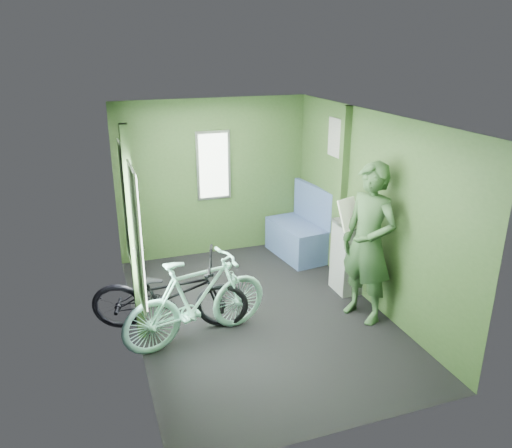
{
  "coord_description": "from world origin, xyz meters",
  "views": [
    {
      "loc": [
        -1.72,
        -4.87,
        3.02
      ],
      "look_at": [
        0.0,
        0.1,
        1.1
      ],
      "focal_mm": 35.0,
      "sensor_mm": 36.0,
      "label": 1
    }
  ],
  "objects": [
    {
      "name": "passenger",
      "position": [
        1.13,
        -0.44,
        0.92
      ],
      "size": [
        0.65,
        0.79,
        1.84
      ],
      "rotation": [
        0.0,
        0.0,
        -1.2
      ],
      "color": "#2B4928",
      "rests_on": "ground"
    },
    {
      "name": "bicycle_black",
      "position": [
        -1.03,
        0.01,
        0.0
      ],
      "size": [
        1.85,
        1.2,
        0.98
      ],
      "primitive_type": "imported",
      "rotation": [
        0.0,
        -0.15,
        1.27
      ],
      "color": "black",
      "rests_on": "ground"
    },
    {
      "name": "room",
      "position": [
        -0.04,
        0.04,
        1.44
      ],
      "size": [
        4.0,
        4.02,
        2.31
      ],
      "color": "black",
      "rests_on": "ground"
    },
    {
      "name": "waste_box",
      "position": [
        1.26,
        0.21,
        0.47
      ],
      "size": [
        0.28,
        0.39,
        0.94
      ],
      "primitive_type": "cube",
      "color": "gray",
      "rests_on": "ground"
    },
    {
      "name": "bicycle_mint",
      "position": [
        -0.79,
        -0.3,
        0.0
      ],
      "size": [
        1.72,
        0.88,
        1.02
      ],
      "primitive_type": "imported",
      "rotation": [
        0.0,
        -0.07,
        1.8
      ],
      "color": "#8ED9C2",
      "rests_on": "ground"
    },
    {
      "name": "bench_seat",
      "position": [
        1.15,
        1.45,
        0.31
      ],
      "size": [
        0.68,
        1.07,
        1.06
      ],
      "rotation": [
        0.0,
        0.0,
        0.13
      ],
      "color": "navy",
      "rests_on": "ground"
    }
  ]
}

